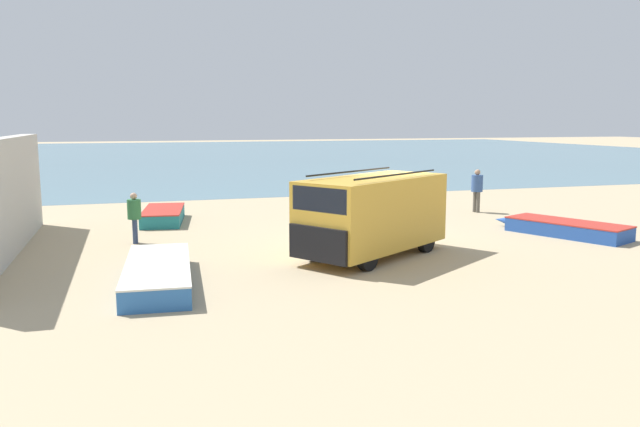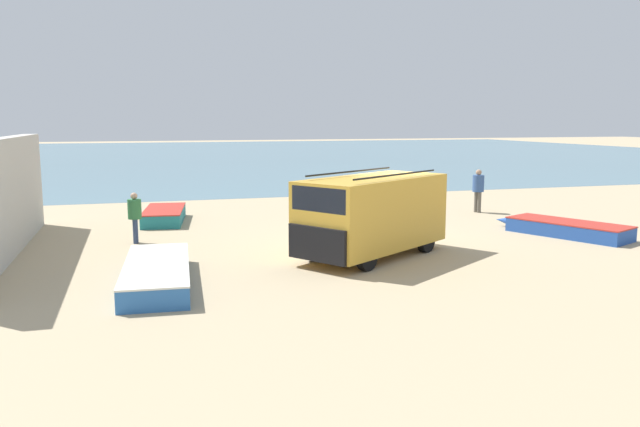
% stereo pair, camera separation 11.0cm
% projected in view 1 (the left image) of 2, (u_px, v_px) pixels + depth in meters
% --- Properties ---
extents(ground_plane, '(200.00, 200.00, 0.00)m').
position_uv_depth(ground_plane, '(381.00, 241.00, 19.95)').
color(ground_plane, tan).
extents(sea_water, '(120.00, 80.00, 0.01)m').
position_uv_depth(sea_water, '(203.00, 155.00, 69.18)').
color(sea_water, slate).
rests_on(sea_water, ground_plane).
extents(harbor_wall, '(0.50, 11.06, 3.33)m').
position_uv_depth(harbor_wall, '(4.00, 198.00, 17.49)').
color(harbor_wall, '#BCB7AD').
rests_on(harbor_wall, ground_plane).
extents(parked_van, '(5.12, 4.31, 2.40)m').
position_uv_depth(parked_van, '(372.00, 213.00, 17.49)').
color(parked_van, gold).
rests_on(parked_van, ground_plane).
extents(fishing_rowboat_0, '(2.88, 4.70, 0.49)m').
position_uv_depth(fishing_rowboat_0, '(564.00, 228.00, 20.88)').
color(fishing_rowboat_0, '#234CA3').
rests_on(fishing_rowboat_0, ground_plane).
extents(fishing_rowboat_1, '(1.84, 4.25, 0.51)m').
position_uv_depth(fishing_rowboat_1, '(164.00, 215.00, 23.66)').
color(fishing_rowboat_1, '#1E757F').
rests_on(fishing_rowboat_1, ground_plane).
extents(fishing_rowboat_2, '(1.79, 5.67, 0.51)m').
position_uv_depth(fishing_rowboat_2, '(158.00, 272.00, 14.80)').
color(fishing_rowboat_2, '#2D66AD').
rests_on(fishing_rowboat_2, ground_plane).
extents(fisherman_0, '(0.42, 0.42, 1.60)m').
position_uv_depth(fisherman_0, '(134.00, 213.00, 19.40)').
color(fisherman_0, navy).
rests_on(fisherman_0, ground_plane).
extents(fisherman_1, '(0.47, 0.47, 1.80)m').
position_uv_depth(fisherman_1, '(477.00, 187.00, 25.96)').
color(fisherman_1, '#5B564C').
rests_on(fisherman_1, ground_plane).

